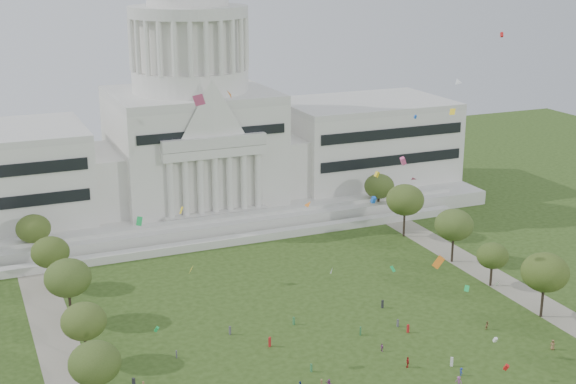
# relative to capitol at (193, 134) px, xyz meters

# --- Properties ---
(capitol) EXTENTS (160.00, 64.50, 91.30)m
(capitol) POSITION_rel_capitol_xyz_m (0.00, 0.00, 0.00)
(capitol) COLOR beige
(capitol) RESTS_ON ground
(path_left) EXTENTS (8.00, 160.00, 0.04)m
(path_left) POSITION_rel_capitol_xyz_m (-48.00, -83.59, -22.28)
(path_left) COLOR gray
(path_left) RESTS_ON ground
(path_right) EXTENTS (8.00, 160.00, 0.04)m
(path_right) POSITION_rel_capitol_xyz_m (48.00, -83.59, -22.28)
(path_right) COLOR gray
(path_right) RESTS_ON ground
(row_tree_l_2) EXTENTS (8.42, 8.42, 11.97)m
(row_tree_l_2) POSITION_rel_capitol_xyz_m (-45.04, -96.29, -13.79)
(row_tree_l_2) COLOR black
(row_tree_l_2) RESTS_ON ground
(row_tree_r_2) EXTENTS (9.55, 9.55, 13.58)m
(row_tree_r_2) POSITION_rel_capitol_xyz_m (44.17, -96.15, -12.64)
(row_tree_r_2) COLOR black
(row_tree_r_2) RESTS_ON ground
(row_tree_l_3) EXTENTS (8.12, 8.12, 11.55)m
(row_tree_l_3) POSITION_rel_capitol_xyz_m (-44.09, -79.67, -14.09)
(row_tree_l_3) COLOR black
(row_tree_l_3) RESTS_ON ground
(row_tree_r_3) EXTENTS (7.01, 7.01, 9.98)m
(row_tree_r_3) POSITION_rel_capitol_xyz_m (44.40, -79.10, -15.21)
(row_tree_r_3) COLOR black
(row_tree_r_3) RESTS_ON ground
(row_tree_l_4) EXTENTS (9.29, 9.29, 13.21)m
(row_tree_l_4) POSITION_rel_capitol_xyz_m (-44.08, -61.17, -12.90)
(row_tree_l_4) COLOR black
(row_tree_l_4) RESTS_ON ground
(row_tree_r_4) EXTENTS (9.19, 9.19, 13.06)m
(row_tree_r_4) POSITION_rel_capitol_xyz_m (44.76, -63.55, -13.01)
(row_tree_r_4) COLOR black
(row_tree_r_4) RESTS_ON ground
(row_tree_l_5) EXTENTS (8.33, 8.33, 11.85)m
(row_tree_l_5) POSITION_rel_capitol_xyz_m (-45.22, -42.58, -13.88)
(row_tree_l_5) COLOR black
(row_tree_l_5) RESTS_ON ground
(row_tree_r_5) EXTENTS (9.82, 9.82, 13.96)m
(row_tree_r_5) POSITION_rel_capitol_xyz_m (43.49, -43.40, -12.37)
(row_tree_r_5) COLOR black
(row_tree_r_5) RESTS_ON ground
(row_tree_l_6) EXTENTS (8.19, 8.19, 11.64)m
(row_tree_l_6) POSITION_rel_capitol_xyz_m (-46.87, -24.45, -14.02)
(row_tree_l_6) COLOR black
(row_tree_l_6) RESTS_ON ground
(row_tree_r_6) EXTENTS (8.42, 8.42, 11.97)m
(row_tree_r_6) POSITION_rel_capitol_xyz_m (45.96, -25.46, -13.79)
(row_tree_r_6) COLOR black
(row_tree_r_6) RESTS_ON ground
(person_0) EXTENTS (1.07, 1.16, 1.99)m
(person_0) POSITION_rel_capitol_xyz_m (36.63, -108.41, -21.30)
(person_0) COLOR olive
(person_0) RESTS_ON ground
(person_2) EXTENTS (0.93, 0.68, 1.73)m
(person_2) POSITION_rel_capitol_xyz_m (30.53, -96.76, -21.43)
(person_2) COLOR olive
(person_2) RESTS_ON ground
(person_3) EXTENTS (1.17, 1.34, 1.85)m
(person_3) POSITION_rel_capitol_xyz_m (12.92, -112.63, -21.37)
(person_3) COLOR #994C8C
(person_3) RESTS_ON ground
(person_4) EXTENTS (0.89, 1.30, 2.02)m
(person_4) POSITION_rel_capitol_xyz_m (8.31, -103.59, -21.28)
(person_4) COLOR #B21E1E
(person_4) RESTS_ON ground
(person_5) EXTENTS (1.27, 1.80, 1.81)m
(person_5) POSITION_rel_capitol_xyz_m (-7.82, -104.83, -21.39)
(person_5) COLOR #994C8C
(person_5) RESTS_ON ground
(person_9) EXTENTS (0.68, 1.04, 1.48)m
(person_9) POSITION_rel_capitol_xyz_m (15.43, -109.77, -21.55)
(person_9) COLOR navy
(person_9) RESTS_ON ground
(person_10) EXTENTS (0.77, 1.03, 1.57)m
(person_10) POSITION_rel_capitol_xyz_m (7.05, -96.60, -21.51)
(person_10) COLOR #994C8C
(person_10) RESTS_ON ground
(distant_crowd) EXTENTS (56.22, 41.76, 1.95)m
(distant_crowd) POSITION_rel_capitol_xyz_m (-14.27, -98.90, -21.43)
(distant_crowd) COLOR #33723F
(distant_crowd) RESTS_ON ground
(kite_swarm) EXTENTS (95.99, 100.47, 64.46)m
(kite_swarm) POSITION_rel_capitol_xyz_m (2.28, -107.23, 7.02)
(kite_swarm) COLOR blue
(kite_swarm) RESTS_ON ground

